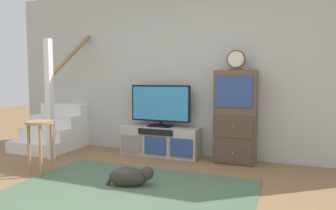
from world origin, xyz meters
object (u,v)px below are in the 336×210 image
(dog, at_px, (131,177))
(television, at_px, (160,105))
(media_console, at_px, (160,141))
(desk_clock, at_px, (236,60))
(bar_stool_near, at_px, (40,134))
(side_cabinet, at_px, (235,117))

(dog, bearing_deg, television, 99.67)
(media_console, distance_m, dog, 1.43)
(television, bearing_deg, media_console, -90.00)
(media_console, relative_size, desk_clock, 4.43)
(bar_stool_near, bearing_deg, dog, -0.43)
(desk_clock, distance_m, dog, 2.16)
(television, bearing_deg, desk_clock, -1.41)
(side_cabinet, relative_size, dog, 2.53)
(television, distance_m, bar_stool_near, 1.80)
(side_cabinet, xyz_separation_m, dog, (-0.93, -1.42, -0.55))
(dog, bearing_deg, desk_clock, 56.67)
(media_console, distance_m, bar_stool_near, 1.78)
(media_console, relative_size, bar_stool_near, 1.86)
(bar_stool_near, xyz_separation_m, dog, (1.30, -0.01, -0.39))
(bar_stool_near, bearing_deg, television, 53.35)
(dog, bearing_deg, media_console, 99.83)
(television, relative_size, bar_stool_near, 1.45)
(media_console, xyz_separation_m, dog, (0.24, -1.41, -0.11))
(side_cabinet, height_order, dog, side_cabinet)
(television, xyz_separation_m, side_cabinet, (1.17, -0.01, -0.14))
(desk_clock, relative_size, bar_stool_near, 0.42)
(side_cabinet, relative_size, bar_stool_near, 1.97)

